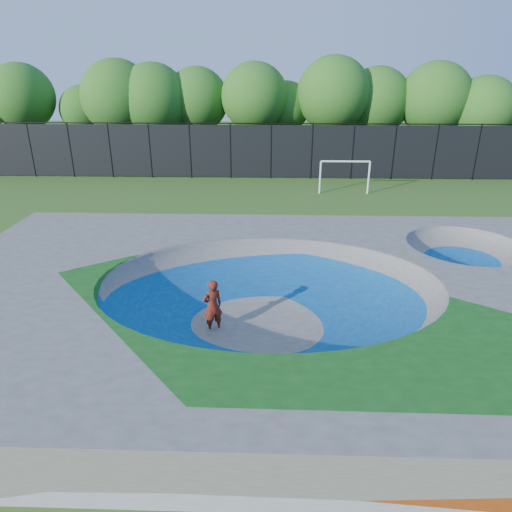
% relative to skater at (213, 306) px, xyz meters
% --- Properties ---
extents(ground, '(120.00, 120.00, 0.00)m').
position_rel_skater_xyz_m(ground, '(1.76, 0.59, -0.88)').
color(ground, '#335918').
rests_on(ground, ground).
extents(skate_deck, '(22.00, 14.00, 1.50)m').
position_rel_skater_xyz_m(skate_deck, '(1.76, 0.59, -0.13)').
color(skate_deck, gray).
rests_on(skate_deck, ground).
extents(skater, '(0.77, 0.70, 1.76)m').
position_rel_skater_xyz_m(skater, '(0.00, 0.00, 0.00)').
color(skater, red).
rests_on(skater, ground).
extents(skateboard, '(0.81, 0.50, 0.05)m').
position_rel_skater_xyz_m(skateboard, '(0.00, 0.00, -0.86)').
color(skateboard, black).
rests_on(skateboard, ground).
extents(soccer_goal, '(3.29, 0.12, 2.18)m').
position_rel_skater_xyz_m(soccer_goal, '(6.60, 17.32, 0.63)').
color(soccer_goal, white).
rests_on(soccer_goal, ground).
extents(fence, '(48.09, 0.09, 4.04)m').
position_rel_skater_xyz_m(fence, '(1.76, 21.59, 1.22)').
color(fence, black).
rests_on(fence, ground).
extents(treeline, '(53.40, 7.31, 8.73)m').
position_rel_skater_xyz_m(treeline, '(-0.48, 26.58, 4.38)').
color(treeline, '#453022').
rests_on(treeline, ground).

